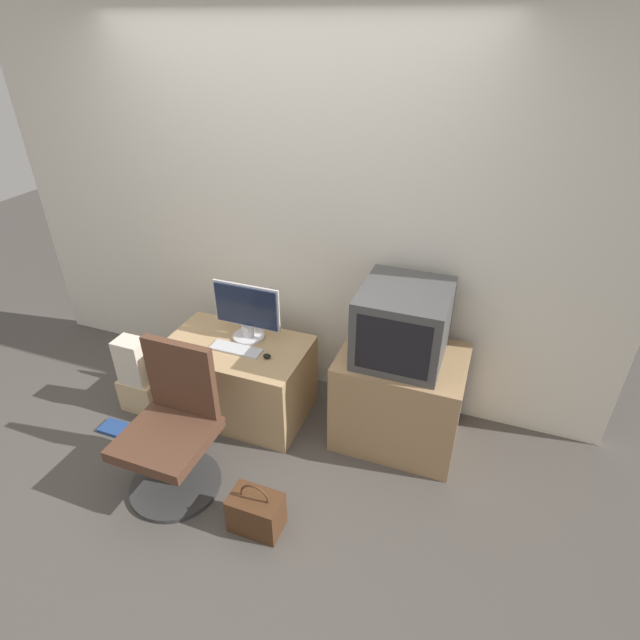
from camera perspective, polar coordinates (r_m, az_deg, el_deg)
ground_plane at (r=3.19m, az=-12.60°, el=-19.55°), size 12.00×12.00×0.00m
wall_back at (r=3.40m, az=-3.29°, el=11.65°), size 4.40×0.05×2.60m
desk at (r=3.57m, az=-9.30°, el=-6.52°), size 0.97×0.60×0.55m
side_stand at (r=3.32m, az=9.03°, el=-8.76°), size 0.78×0.59×0.65m
main_monitor at (r=3.37m, az=-8.35°, el=0.83°), size 0.48×0.22×0.40m
keyboard at (r=3.35m, az=-9.57°, el=-3.30°), size 0.35×0.11×0.01m
mouse at (r=3.24m, az=-6.09°, el=-4.13°), size 0.05×0.04×0.03m
crt_tv at (r=3.01m, az=9.47°, el=-0.40°), size 0.52×0.56×0.45m
office_chair at (r=3.08m, az=-16.45°, el=-12.30°), size 0.54×0.54×0.91m
cardboard_box_lower at (r=3.84m, az=-19.77°, el=-7.98°), size 0.27×0.16×0.25m
cardboard_box_upper at (r=3.67m, az=-20.58°, el=-4.42°), size 0.20×0.15×0.34m
handbag at (r=2.95m, az=-7.31°, el=-20.93°), size 0.29×0.18×0.33m
book at (r=3.80m, az=-22.40°, el=-11.35°), size 0.20×0.13×0.02m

